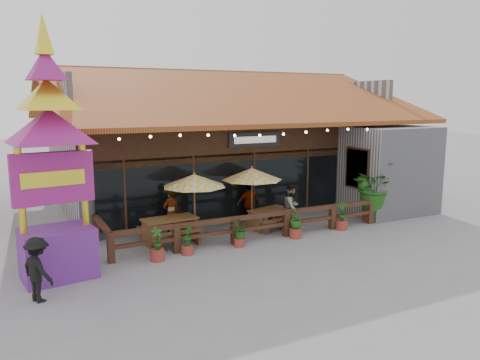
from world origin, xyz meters
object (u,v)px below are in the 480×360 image
picnic_table_left (170,226)px  thai_sign_tower (50,133)px  umbrella_right (252,174)px  umbrella_left (194,181)px  pedestrian (38,270)px  tropical_plant (372,188)px  picnic_table_right (268,215)px

picnic_table_left → thai_sign_tower: thai_sign_tower is taller
umbrella_right → thai_sign_tower: size_ratio=0.39×
umbrella_left → thai_sign_tower: thai_sign_tower is taller
umbrella_left → thai_sign_tower: size_ratio=0.32×
umbrella_right → picnic_table_left: size_ratio=1.52×
thai_sign_tower → pedestrian: thai_sign_tower is taller
thai_sign_tower → picnic_table_left: bearing=23.6°
umbrella_left → tropical_plant: tropical_plant is taller
picnic_table_right → pedestrian: (-8.03, -3.07, 0.28)m
umbrella_left → picnic_table_left: bearing=-176.2°
umbrella_left → picnic_table_right: umbrella_left is taller
umbrella_left → picnic_table_right: size_ratio=1.33×
pedestrian → tropical_plant: bearing=-107.9°
tropical_plant → picnic_table_right: bearing=168.0°
umbrella_right → tropical_plant: 4.93m
tropical_plant → pedestrian: size_ratio=1.49×
picnic_table_right → picnic_table_left: bearing=-178.6°
umbrella_left → thai_sign_tower: bearing=-160.1°
umbrella_right → picnic_table_right: 1.68m
picnic_table_left → umbrella_left: bearing=3.8°
picnic_table_right → thai_sign_tower: thai_sign_tower is taller
thai_sign_tower → picnic_table_right: bearing=12.7°
umbrella_left → umbrella_right: (2.29, 0.19, 0.03)m
picnic_table_right → thai_sign_tower: size_ratio=0.24×
pedestrian → picnic_table_left: bearing=-82.8°
tropical_plant → umbrella_left: bearing=173.2°
umbrella_left → umbrella_right: umbrella_right is taller
thai_sign_tower → pedestrian: bearing=-112.7°
umbrella_left → tropical_plant: size_ratio=1.02×
thai_sign_tower → pedestrian: size_ratio=4.69×
umbrella_left → pedestrian: 6.08m
pedestrian → picnic_table_right: bearing=-97.2°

